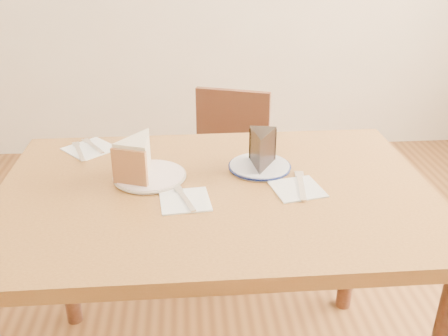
# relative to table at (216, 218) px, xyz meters

# --- Properties ---
(table) EXTENTS (1.20, 0.80, 0.75)m
(table) POSITION_rel_table_xyz_m (0.00, 0.00, 0.00)
(table) COLOR brown
(table) RESTS_ON ground
(chair_far) EXTENTS (0.49, 0.49, 0.78)m
(chair_far) POSITION_rel_table_xyz_m (0.09, 0.71, -0.22)
(chair_far) COLOR #35190F
(chair_far) RESTS_ON ground
(plate_cream) EXTENTS (0.20, 0.20, 0.01)m
(plate_cream) POSITION_rel_table_xyz_m (-0.18, 0.08, 0.10)
(plate_cream) COLOR white
(plate_cream) RESTS_ON table
(plate_navy) EXTENTS (0.18, 0.18, 0.01)m
(plate_navy) POSITION_rel_table_xyz_m (0.14, 0.11, 0.10)
(plate_navy) COLOR silver
(plate_navy) RESTS_ON table
(carrot_cake) EXTENTS (0.14, 0.16, 0.10)m
(carrot_cake) POSITION_rel_table_xyz_m (-0.21, 0.09, 0.16)
(carrot_cake) COLOR beige
(carrot_cake) RESTS_ON plate_cream
(chocolate_cake) EXTENTS (0.10, 0.12, 0.09)m
(chocolate_cake) POSITION_rel_table_xyz_m (0.14, 0.10, 0.16)
(chocolate_cake) COLOR black
(chocolate_cake) RESTS_ON plate_navy
(napkin_cream) EXTENTS (0.14, 0.14, 0.00)m
(napkin_cream) POSITION_rel_table_xyz_m (-0.09, -0.07, 0.10)
(napkin_cream) COLOR white
(napkin_cream) RESTS_ON table
(napkin_navy) EXTENTS (0.15, 0.15, 0.00)m
(napkin_navy) POSITION_rel_table_xyz_m (0.22, -0.03, 0.10)
(napkin_navy) COLOR white
(napkin_navy) RESTS_ON table
(napkin_spare) EXTENTS (0.19, 0.19, 0.00)m
(napkin_spare) POSITION_rel_table_xyz_m (-0.39, 0.30, 0.10)
(napkin_spare) COLOR white
(napkin_spare) RESTS_ON table
(fork_cream) EXTENTS (0.06, 0.14, 0.00)m
(fork_cream) POSITION_rel_table_xyz_m (-0.09, -0.06, 0.10)
(fork_cream) COLOR silver
(fork_cream) RESTS_ON napkin_cream
(knife_navy) EXTENTS (0.04, 0.17, 0.00)m
(knife_navy) POSITION_rel_table_xyz_m (0.24, -0.02, 0.10)
(knife_navy) COLOR silver
(knife_navy) RESTS_ON napkin_navy
(fork_spare) EXTENTS (0.09, 0.13, 0.00)m
(fork_spare) POSITION_rel_table_xyz_m (-0.38, 0.31, 0.10)
(fork_spare) COLOR silver
(fork_spare) RESTS_ON napkin_spare
(knife_spare) EXTENTS (0.06, 0.16, 0.00)m
(knife_spare) POSITION_rel_table_xyz_m (-0.42, 0.27, 0.10)
(knife_spare) COLOR white
(knife_spare) RESTS_ON napkin_spare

